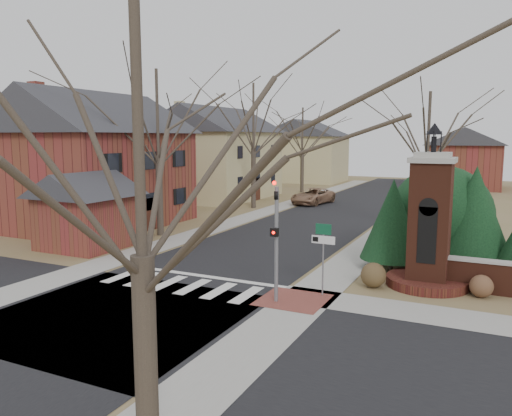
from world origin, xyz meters
The scene contains 28 objects.
ground centered at (0.00, 0.00, 0.00)m, with size 120.00×120.00×0.00m, color olive.
main_street centered at (0.00, 22.00, 0.01)m, with size 8.00×70.00×0.01m, color black.
cross_street centered at (0.00, -3.00, 0.01)m, with size 120.00×8.00×0.01m, color black.
crosswalk_zone centered at (0.00, 0.80, 0.01)m, with size 8.00×2.20×0.02m, color silver.
stop_bar centered at (0.00, 2.30, 0.01)m, with size 8.00×0.35×0.02m, color silver.
sidewalk_right_main centered at (5.20, 22.00, 0.01)m, with size 2.00×60.00×0.02m, color gray.
sidewalk_left centered at (-5.20, 22.00, 0.01)m, with size 2.00×60.00×0.02m, color gray.
curb_apron centered at (4.80, 1.00, 0.01)m, with size 2.40×2.40×0.02m, color brown.
traffic_signal_pole centered at (4.30, 0.57, 2.59)m, with size 0.28×0.41×4.50m.
sign_post centered at (5.59, 1.99, 1.95)m, with size 0.90×0.07×2.75m.
brick_gate_monument centered at (9.00, 4.99, 2.17)m, with size 3.20×3.20×6.47m.
house_brick_left centered at (-13.01, 9.99, 4.66)m, with size 9.80×11.80×9.42m.
house_stucco_left centered at (-13.50, 27.00, 4.59)m, with size 9.80×12.80×9.28m.
garage_left centered at (-8.52, 4.49, 2.24)m, with size 4.80×4.80×4.29m.
house_distant_left centered at (-12.01, 48.00, 4.25)m, with size 10.80×8.80×8.53m.
house_distant_right centered at (7.99, 47.99, 3.65)m, with size 8.80×8.80×7.30m.
evergreen_near centered at (7.20, 7.00, 2.30)m, with size 2.80×2.80×4.10m.
evergreen_mid centered at (10.50, 8.20, 2.60)m, with size 3.40×3.40×4.70m.
evergreen_mass centered at (9.00, 9.50, 2.40)m, with size 4.80×4.80×4.80m, color black.
bare_tree_0 centered at (-7.00, 9.00, 7.70)m, with size 8.05×8.05×11.15m.
bare_tree_1 centered at (-7.00, 22.00, 8.03)m, with size 8.40×8.40×11.64m.
bare_tree_2 centered at (-7.50, 35.00, 7.03)m, with size 7.35×7.35×10.19m.
bare_tree_3 centered at (7.50, 16.00, 6.69)m, with size 7.00×7.00×9.70m.
bare_tree_4 centered at (6.00, -9.00, 6.35)m, with size 6.65×6.65×9.21m.
pickup_truck centered at (-3.34, 26.61, 0.70)m, with size 2.32×5.04×1.40m, color #956E51.
distant_car centered at (3.00, 41.07, 0.64)m, with size 1.34×3.86×1.27m, color #2F3036.
dry_shrub_left centered at (7.09, 3.87, 0.50)m, with size 1.00×1.00×1.00m, color brown.
dry_shrub_right centered at (11.00, 4.36, 0.43)m, with size 0.85×0.85×0.85m, color brown.
Camera 1 is at (11.18, -15.46, 5.93)m, focal length 35.00 mm.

